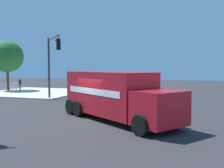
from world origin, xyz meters
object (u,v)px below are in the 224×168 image
at_px(sedan_tan, 95,93).
at_px(pedestrian_near_corner, 20,84).
at_px(delivery_truck, 115,95).
at_px(traffic_light_primary, 52,58).
at_px(shade_tree_near, 7,57).

distance_m(sedan_tan, pedestrian_near_corner, 11.98).
bearing_deg(pedestrian_near_corner, delivery_truck, 52.13).
height_order(delivery_truck, sedan_tan, delivery_truck).
distance_m(traffic_light_primary, pedestrian_near_corner, 10.70).
xyz_separation_m(pedestrian_near_corner, shade_tree_near, (-0.79, -2.51, 3.49)).
height_order(delivery_truck, shade_tree_near, shade_tree_near).
relative_size(sedan_tan, shade_tree_near, 0.68).
bearing_deg(sedan_tan, delivery_truck, 27.90).
height_order(traffic_light_primary, sedan_tan, traffic_light_primary).
distance_m(pedestrian_near_corner, shade_tree_near, 4.37).
distance_m(sedan_tan, shade_tree_near, 15.13).
relative_size(delivery_truck, pedestrian_near_corner, 4.96).
bearing_deg(shade_tree_near, traffic_light_primary, 57.24).
bearing_deg(traffic_light_primary, delivery_truck, 50.92).
bearing_deg(sedan_tan, traffic_light_primary, -49.59).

